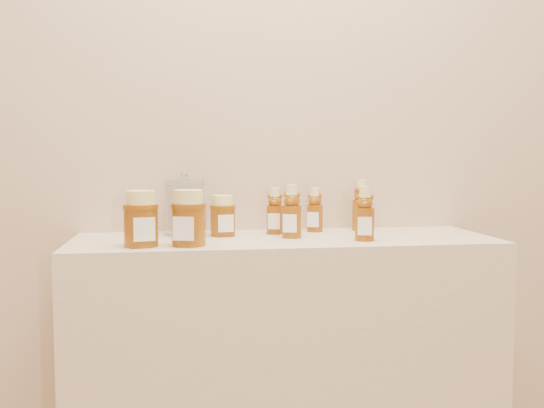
{
  "coord_description": "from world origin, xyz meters",
  "views": [
    {
      "loc": [
        -0.29,
        -0.14,
        1.13
      ],
      "look_at": [
        -0.04,
        1.52,
        1.0
      ],
      "focal_mm": 40.0,
      "sensor_mm": 36.0,
      "label": 1
    }
  ],
  "objects": [
    {
      "name": "bear_bottle_front_right",
      "position": [
        0.21,
        1.46,
        0.98
      ],
      "size": [
        0.07,
        0.07,
        0.17
      ],
      "primitive_type": null,
      "rotation": [
        0.0,
        0.0,
        -0.28
      ],
      "color": "#673208",
      "rests_on": "display_table"
    },
    {
      "name": "wall_back",
      "position": [
        0.0,
        1.75,
        1.35
      ],
      "size": [
        3.5,
        0.02,
        2.7
      ],
      "primitive_type": "cube",
      "color": "tan",
      "rests_on": "ground"
    },
    {
      "name": "honey_jar_left",
      "position": [
        -0.4,
        1.44,
        0.97
      ],
      "size": [
        0.11,
        0.11,
        0.14
      ],
      "primitive_type": null,
      "rotation": [
        0.0,
        0.0,
        0.25
      ],
      "color": "#673208",
      "rests_on": "display_table"
    },
    {
      "name": "bear_bottle_back_right",
      "position": [
        0.27,
        1.68,
        0.99
      ],
      "size": [
        0.08,
        0.08,
        0.18
      ],
      "primitive_type": null,
      "rotation": [
        0.0,
        0.0,
        0.31
      ],
      "color": "#673208",
      "rests_on": "display_table"
    },
    {
      "name": "glass_canister",
      "position": [
        -0.28,
        1.65,
        0.99
      ],
      "size": [
        0.13,
        0.13,
        0.18
      ],
      "primitive_type": null,
      "rotation": [
        0.0,
        0.0,
        0.1
      ],
      "color": "white",
      "rests_on": "display_table"
    },
    {
      "name": "display_table",
      "position": [
        0.0,
        1.55,
        0.45
      ],
      "size": [
        1.2,
        0.4,
        0.9
      ],
      "primitive_type": "cube",
      "color": "#C3AE8E",
      "rests_on": "ground"
    },
    {
      "name": "bear_bottle_back_mid",
      "position": [
        0.12,
        1.68,
        0.98
      ],
      "size": [
        0.07,
        0.07,
        0.16
      ],
      "primitive_type": null,
      "rotation": [
        0.0,
        0.0,
        -0.43
      ],
      "color": "#673208",
      "rests_on": "display_table"
    },
    {
      "name": "bear_bottle_back_left",
      "position": [
        -0.01,
        1.64,
        0.98
      ],
      "size": [
        0.07,
        0.07,
        0.16
      ],
      "primitive_type": null,
      "rotation": [
        0.0,
        0.0,
        -0.28
      ],
      "color": "#673208",
      "rests_on": "display_table"
    },
    {
      "name": "honey_jar_back",
      "position": [
        -0.17,
        1.62,
        0.96
      ],
      "size": [
        0.09,
        0.09,
        0.12
      ],
      "primitive_type": null,
      "rotation": [
        0.0,
        0.0,
        0.16
      ],
      "color": "#673208",
      "rests_on": "display_table"
    },
    {
      "name": "honey_jar_front",
      "position": [
        -0.27,
        1.44,
        0.97
      ],
      "size": [
        0.12,
        0.12,
        0.15
      ],
      "primitive_type": null,
      "rotation": [
        0.0,
        0.0,
        -0.32
      ],
      "color": "#673208",
      "rests_on": "display_table"
    },
    {
      "name": "bear_bottle_front_left",
      "position": [
        0.02,
        1.55,
        0.99
      ],
      "size": [
        0.08,
        0.08,
        0.17
      ],
      "primitive_type": null,
      "rotation": [
        0.0,
        0.0,
        -0.38
      ],
      "color": "#673208",
      "rests_on": "display_table"
    }
  ]
}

